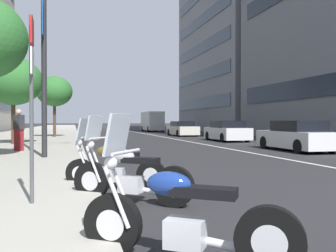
# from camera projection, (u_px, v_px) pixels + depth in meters

# --- Properties ---
(sidewalk_right_plaza) EXTENTS (160.00, 8.14, 0.15)m
(sidewalk_right_plaza) POSITION_uv_depth(u_px,v_px,m) (31.00, 136.00, 31.71)
(sidewalk_right_plaza) COLOR #A39E93
(sidewalk_right_plaza) RESTS_ON ground
(lane_centre_stripe) EXTENTS (110.00, 0.16, 0.01)m
(lane_centre_stripe) POSITION_uv_depth(u_px,v_px,m) (144.00, 134.00, 39.38)
(lane_centre_stripe) COLOR silver
(lane_centre_stripe) RESTS_ON ground
(motorcycle_nearest_camera) EXTENTS (1.36, 1.90, 1.48)m
(motorcycle_nearest_camera) POSITION_uv_depth(u_px,v_px,m) (181.00, 219.00, 3.51)
(motorcycle_nearest_camera) COLOR black
(motorcycle_nearest_camera) RESTS_ON ground
(motorcycle_mid_row) EXTENTS (1.43, 1.88, 1.49)m
(motorcycle_mid_row) POSITION_uv_depth(u_px,v_px,m) (129.00, 177.00, 6.11)
(motorcycle_mid_row) COLOR black
(motorcycle_mid_row) RESTS_ON ground
(motorcycle_second_in_row) EXTENTS (1.00, 2.00, 1.46)m
(motorcycle_second_in_row) POSITION_uv_depth(u_px,v_px,m) (113.00, 168.00, 7.43)
(motorcycle_second_in_row) COLOR black
(motorcycle_second_in_row) RESTS_ON ground
(car_mid_block_traffic) EXTENTS (4.59, 1.93, 1.40)m
(car_mid_block_traffic) POSITION_uv_depth(u_px,v_px,m) (296.00, 137.00, 16.81)
(car_mid_block_traffic) COLOR silver
(car_mid_block_traffic) RESTS_ON ground
(car_lead_in_lane) EXTENTS (4.39, 2.00, 1.40)m
(car_lead_in_lane) POSITION_uv_depth(u_px,v_px,m) (227.00, 131.00, 24.81)
(car_lead_in_lane) COLOR silver
(car_lead_in_lane) RESTS_ON ground
(car_following_behind) EXTENTS (4.31, 2.00, 1.36)m
(car_following_behind) POSITION_uv_depth(u_px,v_px,m) (182.00, 129.00, 33.15)
(car_following_behind) COLOR beige
(car_following_behind) RESTS_ON ground
(delivery_van_ahead) EXTENTS (5.79, 2.04, 2.57)m
(delivery_van_ahead) POSITION_uv_depth(u_px,v_px,m) (152.00, 121.00, 47.02)
(delivery_van_ahead) COLOR silver
(delivery_van_ahead) RESTS_ON ground
(parking_sign_by_curb) EXTENTS (0.32, 0.06, 2.85)m
(parking_sign_by_curb) POSITION_uv_depth(u_px,v_px,m) (32.00, 86.00, 5.41)
(parking_sign_by_curb) COLOR #47494C
(parking_sign_by_curb) RESTS_ON sidewalk_right_plaza
(street_tree_by_lamp_post) EXTENTS (3.08, 3.08, 4.71)m
(street_tree_by_lamp_post) POSITION_uv_depth(u_px,v_px,m) (13.00, 81.00, 19.37)
(street_tree_by_lamp_post) COLOR #473323
(street_tree_by_lamp_post) RESTS_ON sidewalk_right_plaza
(street_tree_mid_sidewalk) EXTENTS (2.78, 2.78, 4.76)m
(street_tree_mid_sidewalk) POSITION_uv_depth(u_px,v_px,m) (54.00, 92.00, 28.22)
(street_tree_mid_sidewalk) COLOR #473323
(street_tree_mid_sidewalk) RESTS_ON sidewalk_right_plaza
(pedestrian_on_plaza) EXTENTS (0.46, 0.47, 1.74)m
(pedestrian_on_plaza) POSITION_uv_depth(u_px,v_px,m) (19.00, 130.00, 14.94)
(pedestrian_on_plaza) COLOR maroon
(pedestrian_on_plaza) RESTS_ON sidewalk_right_plaza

